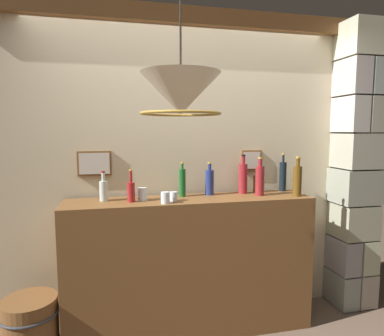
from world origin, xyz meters
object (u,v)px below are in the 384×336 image
Objects in this scene: liquor_bottle_amaro at (260,180)px; liquor_bottle_sherry at (256,183)px; glass_tumbler_rocks at (174,196)px; liquor_bottle_bourbon at (243,178)px; liquor_bottle_gin at (131,191)px; liquor_bottle_brandy at (297,180)px; liquor_bottle_mezcal at (182,182)px; liquor_bottle_tequila at (210,182)px; liquor_bottle_port at (104,190)px; glass_tumbler_highball at (142,194)px; wooden_barrel at (31,330)px; glass_tumbler_shot at (165,198)px; pendant_lamp at (181,95)px; liquor_bottle_rum at (283,176)px.

liquor_bottle_amaro is 1.51× the size of liquor_bottle_sherry.
liquor_bottle_bourbon is at bearing 15.91° from glass_tumbler_rocks.
liquor_bottle_brandy is at bearing -2.85° from liquor_bottle_gin.
liquor_bottle_mezcal is 3.93× the size of glass_tumbler_rocks.
liquor_bottle_sherry is at bearing 4.83° from liquor_bottle_tequila.
liquor_bottle_amaro is (0.40, -0.11, 0.02)m from liquor_bottle_tequila.
liquor_bottle_bourbon is 4.66× the size of glass_tumbler_rocks.
liquor_bottle_bourbon is 1.44× the size of liquor_bottle_port.
liquor_bottle_bourbon is 0.16m from liquor_bottle_sherry.
liquor_bottle_sherry reaches higher than glass_tumbler_highball.
liquor_bottle_bourbon is 0.54m from liquor_bottle_mezcal.
liquor_bottle_tequila is at bearing 163.32° from liquor_bottle_brandy.
liquor_bottle_gin is at bearing -163.48° from liquor_bottle_mezcal.
liquor_bottle_amaro reaches higher than wooden_barrel.
glass_tumbler_shot is at bearing -161.28° from liquor_bottle_sherry.
liquor_bottle_sherry is 1.02m from glass_tumbler_highball.
glass_tumbler_highball is (-0.87, -0.10, -0.09)m from liquor_bottle_bourbon.
liquor_bottle_amaro reaches higher than glass_tumbler_rocks.
liquor_bottle_gin is 0.78× the size of liquor_bottle_amaro.
liquor_bottle_sherry is 0.45× the size of wooden_barrel.
liquor_bottle_mezcal is 2.89× the size of glass_tumbler_highball.
liquor_bottle_port is 0.36× the size of pendant_lamp.
liquor_bottle_port is 0.49m from glass_tumbler_shot.
liquor_bottle_rum is 1.27m from glass_tumbler_highball.
liquor_bottle_rum is at bearing 11.72° from glass_tumbler_rocks.
pendant_lamp reaches higher than glass_tumbler_rocks.
liquor_bottle_brandy is 1.54× the size of liquor_bottle_sherry.
liquor_bottle_port reaches higher than liquor_bottle_sherry.
pendant_lamp is at bearing -141.30° from liquor_bottle_amaro.
liquor_bottle_mezcal is (-0.24, -0.02, 0.01)m from liquor_bottle_tequila.
liquor_bottle_bourbon is 0.67m from glass_tumbler_rocks.
pendant_lamp is at bearing -101.55° from liquor_bottle_mezcal.
liquor_bottle_mezcal is 1.34× the size of liquor_bottle_sherry.
liquor_bottle_sherry is 0.33× the size of pendant_lamp.
liquor_bottle_mezcal is at bearing 58.47° from glass_tumbler_rocks.
liquor_bottle_rum is 1.23× the size of liquor_bottle_tequila.
liquor_bottle_amaro is at bearing 5.15° from glass_tumbler_rocks.
liquor_bottle_brandy is 3.33× the size of glass_tumbler_highball.
pendant_lamp reaches higher than liquor_bottle_sherry.
liquor_bottle_bourbon is at bearing 47.50° from pendant_lamp.
glass_tumbler_shot is at bearing -148.59° from liquor_bottle_tequila.
wooden_barrel is (-1.00, 0.51, -1.62)m from pendant_lamp.
liquor_bottle_sherry reaches higher than glass_tumbler_shot.
liquor_bottle_amaro is 3.70× the size of glass_tumbler_shot.
liquor_bottle_gin reaches higher than liquor_bottle_port.
liquor_bottle_brandy is 0.36m from liquor_bottle_sherry.
liquor_bottle_port is (-0.20, 0.08, 0.00)m from liquor_bottle_gin.
liquor_bottle_amaro is at bearing -0.82° from glass_tumbler_highball.
liquor_bottle_tequila is at bearing 3.89° from liquor_bottle_mezcal.
wooden_barrel is at bearing -172.51° from liquor_bottle_rum.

